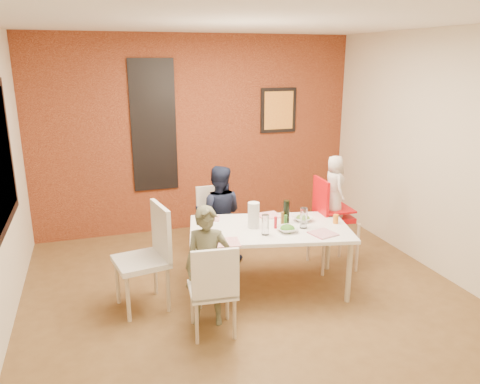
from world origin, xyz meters
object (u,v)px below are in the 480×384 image
object	(u,v)px
child_near	(208,266)
high_chair	(330,214)
chair_near	(214,286)
toddler	(334,186)
chair_far	(214,217)
child_far	(219,214)
chair_left	(150,251)
paper_towel_roll	(254,215)
dining_table	(269,233)
wine_bottle	(286,212)

from	to	relation	value
child_near	high_chair	bearing A→B (deg)	40.44
chair_near	toddler	world-z (taller)	toddler
chair_far	child_near	bearing A→B (deg)	-106.03
high_chair	child_far	xyz separation A→B (m)	(-1.17, 0.57, -0.06)
chair_left	high_chair	world-z (taller)	high_chair
chair_near	high_chair	world-z (taller)	high_chair
paper_towel_roll	toddler	bearing A→B (deg)	12.01
dining_table	chair_far	bearing A→B (deg)	106.61
chair_near	child_near	world-z (taller)	child_near
child_far	paper_towel_roll	size ratio (longest dim) A/B	4.38
chair_near	chair_left	size ratio (longest dim) A/B	0.84
dining_table	toddler	bearing A→B (deg)	16.68
child_near	paper_towel_roll	world-z (taller)	child_near
wine_bottle	toddler	bearing A→B (deg)	18.05
chair_left	child_near	world-z (taller)	child_near
toddler	dining_table	bearing A→B (deg)	110.65
chair_far	paper_towel_roll	distance (m)	1.09
chair_left	high_chair	bearing A→B (deg)	86.93
wine_bottle	paper_towel_roll	size ratio (longest dim) A/B	0.95
chair_near	chair_far	bearing A→B (deg)	-99.40
high_chair	toddler	world-z (taller)	toddler
chair_near	chair_left	world-z (taller)	chair_left
chair_far	toddler	xyz separation A→B (m)	(1.20, -0.80, 0.51)
dining_table	chair_near	size ratio (longest dim) A/B	2.07
paper_towel_roll	wine_bottle	bearing A→B (deg)	0.24
dining_table	chair_near	distance (m)	1.08
child_far	wine_bottle	size ratio (longest dim) A/B	4.59
dining_table	child_near	xyz separation A→B (m)	(-0.79, -0.48, -0.06)
high_chair	child_far	world-z (taller)	child_far
chair_left	high_chair	xyz separation A→B (m)	(2.10, 0.27, 0.07)
chair_near	toddler	distance (m)	2.01
chair_left	paper_towel_roll	bearing A→B (deg)	81.88
toddler	wine_bottle	world-z (taller)	toddler
toddler	child_near	bearing A→B (deg)	117.98
dining_table	paper_towel_roll	distance (m)	0.26
high_chair	toddler	size ratio (longest dim) A/B	1.54
dining_table	paper_towel_roll	world-z (taller)	paper_towel_roll
toddler	chair_near	bearing A→B (deg)	124.30
chair_near	child_far	distance (m)	1.62
dining_table	child_far	bearing A→B (deg)	111.01
paper_towel_roll	child_near	bearing A→B (deg)	-140.16
dining_table	chair_left	distance (m)	1.25
dining_table	chair_far	distance (m)	1.13
dining_table	child_near	bearing A→B (deg)	-148.67
dining_table	high_chair	distance (m)	0.89
chair_far	child_far	world-z (taller)	child_far
chair_near	chair_far	xyz separation A→B (m)	(0.48, 1.79, -0.01)
dining_table	wine_bottle	xyz separation A→B (m)	(0.20, 0.04, 0.19)
chair_far	child_near	size ratio (longest dim) A/B	0.75
chair_left	paper_towel_roll	xyz separation A→B (m)	(1.08, 0.04, 0.24)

